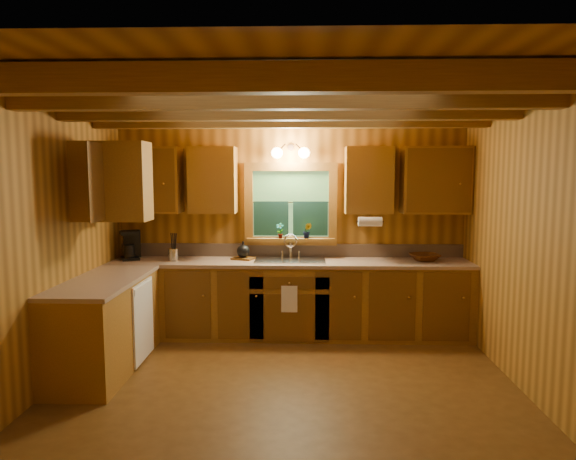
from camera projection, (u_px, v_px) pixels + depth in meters
The scene contains 20 objects.
room at pixel (285, 246), 4.42m from camera, with size 4.20×4.20×4.20m.
ceiling_beams at pixel (285, 105), 4.29m from camera, with size 4.20×2.54×0.18m.
base_cabinets at pixel (246, 306), 5.81m from camera, with size 4.20×2.22×0.86m.
countertop at pixel (247, 267), 5.76m from camera, with size 4.20×2.24×0.04m.
backsplash at pixel (291, 250), 6.33m from camera, with size 4.20×0.02×0.16m, color #9B7E68.
dishwasher_panel at pixel (143, 321), 5.24m from camera, with size 0.02×0.60×0.80m, color white.
upper_cabinets at pixel (240, 181), 5.79m from camera, with size 4.19×1.77×0.78m.
window at pixel (291, 206), 6.25m from camera, with size 1.12×0.08×1.00m.
window_sill at pixel (291, 240), 6.25m from camera, with size 1.06×0.14×0.04m, color brown.
wall_sconce at pixel (290, 153), 6.06m from camera, with size 0.45×0.21×0.17m.
paper_towel_roll at pixel (370, 222), 5.91m from camera, with size 0.11×0.11×0.27m, color white.
dish_towel at pixel (289, 299), 5.76m from camera, with size 0.18×0.01×0.30m, color white.
sink at pixel (290, 264), 6.06m from camera, with size 0.82×0.48×0.43m.
coffee_maker at pixel (131, 245), 6.13m from camera, with size 0.19×0.25×0.35m.
utensil_crock at pixel (173, 254), 6.04m from camera, with size 0.12×0.12×0.33m.
cutting_board at pixel (243, 258), 6.14m from camera, with size 0.25×0.18×0.02m, color brown.
teakettle at pixel (243, 251), 6.13m from camera, with size 0.15×0.15×0.19m.
wicker_basket at pixel (425, 257), 6.03m from camera, with size 0.34×0.34×0.08m, color #48230C.
potted_plant_left at pixel (280, 231), 6.21m from camera, with size 0.10×0.07×0.19m, color brown.
potted_plant_right at pixel (307, 231), 6.20m from camera, with size 0.10×0.08×0.19m, color brown.
Camera 1 is at (0.16, -4.38, 1.92)m, focal length 32.15 mm.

